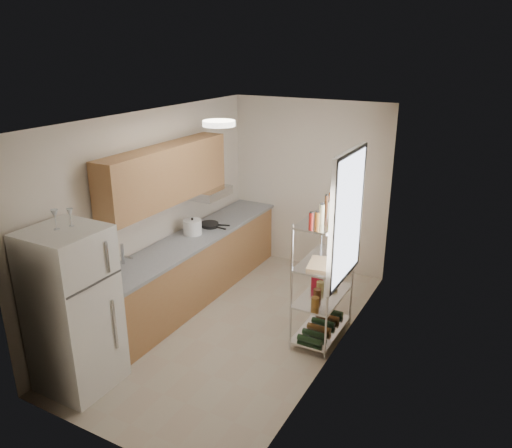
# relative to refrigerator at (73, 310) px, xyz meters

# --- Properties ---
(room) EXTENTS (2.52, 4.42, 2.62)m
(room) POSITION_rel_refrigerator_xyz_m (0.87, 1.71, 0.45)
(room) COLOR #B2A690
(room) RESTS_ON ground
(counter_run) EXTENTS (0.63, 3.51, 0.90)m
(counter_run) POSITION_rel_refrigerator_xyz_m (-0.05, 2.15, -0.40)
(counter_run) COLOR #A07144
(counter_run) RESTS_ON ground
(upper_cabinets) EXTENTS (0.33, 2.20, 0.72)m
(upper_cabinets) POSITION_rel_refrigerator_xyz_m (-0.18, 1.81, 0.96)
(upper_cabinets) COLOR #A07144
(upper_cabinets) RESTS_ON room
(range_hood) EXTENTS (0.50, 0.60, 0.12)m
(range_hood) POSITION_rel_refrigerator_xyz_m (-0.13, 2.61, 0.54)
(range_hood) COLOR #B7BABC
(range_hood) RESTS_ON room
(window) EXTENTS (0.06, 1.00, 1.46)m
(window) POSITION_rel_refrigerator_xyz_m (2.10, 2.06, 0.70)
(window) COLOR white
(window) RESTS_ON room
(bakers_rack) EXTENTS (0.45, 0.90, 1.73)m
(bakers_rack) POSITION_rel_refrigerator_xyz_m (1.88, 2.00, 0.26)
(bakers_rack) COLOR silver
(bakers_rack) RESTS_ON ground
(ceiling_dome) EXTENTS (0.34, 0.34, 0.05)m
(ceiling_dome) POSITION_rel_refrigerator_xyz_m (0.87, 1.41, 1.72)
(ceiling_dome) COLOR white
(ceiling_dome) RESTS_ON room
(refrigerator) EXTENTS (0.70, 0.70, 1.71)m
(refrigerator) POSITION_rel_refrigerator_xyz_m (0.00, 0.00, 0.00)
(refrigerator) COLOR white
(refrigerator) RESTS_ON ground
(wine_glass_a) EXTENTS (0.07, 0.07, 0.19)m
(wine_glass_a) POSITION_rel_refrigerator_xyz_m (-0.04, -0.02, 0.95)
(wine_glass_a) COLOR silver
(wine_glass_a) RESTS_ON refrigerator
(wine_glass_b) EXTENTS (0.06, 0.06, 0.18)m
(wine_glass_b) POSITION_rel_refrigerator_xyz_m (0.01, 0.12, 0.94)
(wine_glass_b) COLOR silver
(wine_glass_b) RESTS_ON refrigerator
(rice_cooker) EXTENTS (0.25, 0.25, 0.20)m
(rice_cooker) POSITION_rel_refrigerator_xyz_m (-0.11, 2.21, 0.15)
(rice_cooker) COLOR white
(rice_cooker) RESTS_ON counter_run
(frying_pan_large) EXTENTS (0.34, 0.34, 0.05)m
(frying_pan_large) POSITION_rel_refrigerator_xyz_m (-0.09, 2.58, 0.07)
(frying_pan_large) COLOR black
(frying_pan_large) RESTS_ON counter_run
(frying_pan_small) EXTENTS (0.24, 0.24, 0.04)m
(frying_pan_small) POSITION_rel_refrigerator_xyz_m (-0.05, 2.54, 0.07)
(frying_pan_small) COLOR black
(frying_pan_small) RESTS_ON counter_run
(cutting_board) EXTENTS (0.39, 0.46, 0.03)m
(cutting_board) POSITION_rel_refrigerator_xyz_m (1.92, 1.85, 0.17)
(cutting_board) COLOR tan
(cutting_board) RESTS_ON bakers_rack
(espresso_machine) EXTENTS (0.19, 0.26, 0.28)m
(espresso_machine) POSITION_rel_refrigerator_xyz_m (1.95, 2.27, 0.30)
(espresso_machine) COLOR black
(espresso_machine) RESTS_ON bakers_rack
(storage_bag) EXTENTS (0.11, 0.14, 0.16)m
(storage_bag) POSITION_rel_refrigerator_xyz_m (1.73, 2.19, -0.21)
(storage_bag) COLOR #AD1525
(storage_bag) RESTS_ON bakers_rack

